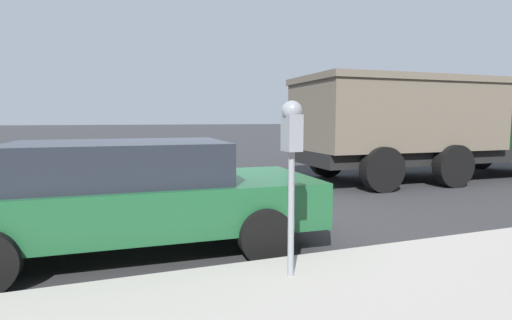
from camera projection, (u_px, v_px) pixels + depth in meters
ground_plane at (203, 225)px, 6.28m from camera, size 220.00×220.00×0.00m
parking_meter at (292, 143)px, 3.70m from camera, size 0.21×0.19×1.66m
car_green at (132, 193)px, 5.01m from camera, size 2.22×4.60×1.38m
dump_truck at (440, 121)px, 11.03m from camera, size 3.01×8.29×2.80m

